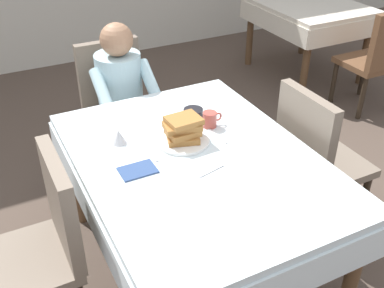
{
  "coord_description": "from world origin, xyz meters",
  "views": [
    {
      "loc": [
        -0.87,
        -1.66,
        2.0
      ],
      "look_at": [
        -0.0,
        0.05,
        0.79
      ],
      "focal_mm": 43.28,
      "sensor_mm": 36.0,
      "label": 1
    }
  ],
  "objects_px": {
    "plate_breakfast": "(182,141)",
    "chair_diner": "(116,100)",
    "bowl_butter": "(193,113)",
    "spoon_near_edge": "(211,171)",
    "knife_right_of_plate": "(216,135)",
    "background_chair_empty": "(379,55)",
    "dining_table_main": "(197,172)",
    "syrup_pitcher": "(119,137)",
    "breakfast_stack": "(183,129)",
    "fork_left_of_plate": "(149,153)",
    "chair_right_side": "(315,154)",
    "chair_left_side": "(44,239)",
    "cup_coffee": "(210,119)",
    "diner_person": "(122,91)",
    "background_table_far": "(309,15)"
  },
  "relations": [
    {
      "from": "chair_right_side",
      "to": "knife_right_of_plate",
      "type": "bearing_deg",
      "value": -103.48
    },
    {
      "from": "chair_diner",
      "to": "syrup_pitcher",
      "type": "xyz_separation_m",
      "value": [
        -0.26,
        -0.87,
        0.25
      ]
    },
    {
      "from": "syrup_pitcher",
      "to": "chair_right_side",
      "type": "bearing_deg",
      "value": -15.61
    },
    {
      "from": "cup_coffee",
      "to": "bowl_butter",
      "type": "xyz_separation_m",
      "value": [
        -0.03,
        0.14,
        -0.02
      ]
    },
    {
      "from": "breakfast_stack",
      "to": "fork_left_of_plate",
      "type": "distance_m",
      "value": 0.21
    },
    {
      "from": "chair_left_side",
      "to": "cup_coffee",
      "type": "distance_m",
      "value": 1.03
    },
    {
      "from": "fork_left_of_plate",
      "to": "knife_right_of_plate",
      "type": "relative_size",
      "value": 0.9
    },
    {
      "from": "chair_right_side",
      "to": "spoon_near_edge",
      "type": "height_order",
      "value": "chair_right_side"
    },
    {
      "from": "diner_person",
      "to": "background_table_far",
      "type": "xyz_separation_m",
      "value": [
        2.28,
        0.89,
        -0.05
      ]
    },
    {
      "from": "bowl_butter",
      "to": "chair_right_side",
      "type": "bearing_deg",
      "value": -32.22
    },
    {
      "from": "diner_person",
      "to": "background_table_far",
      "type": "distance_m",
      "value": 2.45
    },
    {
      "from": "fork_left_of_plate",
      "to": "chair_left_side",
      "type": "bearing_deg",
      "value": 99.29
    },
    {
      "from": "chair_diner",
      "to": "plate_breakfast",
      "type": "xyz_separation_m",
      "value": [
        0.03,
        -1.01,
        0.22
      ]
    },
    {
      "from": "bowl_butter",
      "to": "background_chair_empty",
      "type": "height_order",
      "value": "background_chair_empty"
    },
    {
      "from": "breakfast_stack",
      "to": "background_chair_empty",
      "type": "bearing_deg",
      "value": 19.61
    },
    {
      "from": "syrup_pitcher",
      "to": "background_chair_empty",
      "type": "height_order",
      "value": "background_chair_empty"
    },
    {
      "from": "diner_person",
      "to": "spoon_near_edge",
      "type": "height_order",
      "value": "diner_person"
    },
    {
      "from": "plate_breakfast",
      "to": "cup_coffee",
      "type": "distance_m",
      "value": 0.22
    },
    {
      "from": "diner_person",
      "to": "knife_right_of_plate",
      "type": "bearing_deg",
      "value": 103.95
    },
    {
      "from": "chair_diner",
      "to": "knife_right_of_plate",
      "type": "height_order",
      "value": "chair_diner"
    },
    {
      "from": "diner_person",
      "to": "breakfast_stack",
      "type": "distance_m",
      "value": 0.87
    },
    {
      "from": "knife_right_of_plate",
      "to": "background_chair_empty",
      "type": "height_order",
      "value": "background_chair_empty"
    },
    {
      "from": "knife_right_of_plate",
      "to": "spoon_near_edge",
      "type": "xyz_separation_m",
      "value": [
        -0.18,
        -0.28,
        0.0
      ]
    },
    {
      "from": "fork_left_of_plate",
      "to": "chair_diner",
      "type": "bearing_deg",
      "value": -13.35
    },
    {
      "from": "plate_breakfast",
      "to": "background_chair_empty",
      "type": "relative_size",
      "value": 0.3
    },
    {
      "from": "chair_left_side",
      "to": "background_table_far",
      "type": "relative_size",
      "value": 0.83
    },
    {
      "from": "chair_right_side",
      "to": "cup_coffee",
      "type": "xyz_separation_m",
      "value": [
        -0.57,
        0.24,
        0.25
      ]
    },
    {
      "from": "bowl_butter",
      "to": "spoon_near_edge",
      "type": "xyz_separation_m",
      "value": [
        -0.17,
        -0.51,
        -0.02
      ]
    },
    {
      "from": "chair_right_side",
      "to": "fork_left_of_plate",
      "type": "xyz_separation_m",
      "value": [
        -0.96,
        0.14,
        0.21
      ]
    },
    {
      "from": "plate_breakfast",
      "to": "chair_diner",
      "type": "bearing_deg",
      "value": 91.54
    },
    {
      "from": "chair_right_side",
      "to": "spoon_near_edge",
      "type": "relative_size",
      "value": 6.2
    },
    {
      "from": "breakfast_stack",
      "to": "background_chair_empty",
      "type": "height_order",
      "value": "background_chair_empty"
    },
    {
      "from": "cup_coffee",
      "to": "dining_table_main",
      "type": "bearing_deg",
      "value": -130.66
    },
    {
      "from": "diner_person",
      "to": "spoon_near_edge",
      "type": "bearing_deg",
      "value": 91.84
    },
    {
      "from": "chair_left_side",
      "to": "cup_coffee",
      "type": "bearing_deg",
      "value": -76.35
    },
    {
      "from": "chair_left_side",
      "to": "syrup_pitcher",
      "type": "relative_size",
      "value": 11.63
    },
    {
      "from": "chair_right_side",
      "to": "syrup_pitcher",
      "type": "distance_m",
      "value": 1.13
    },
    {
      "from": "dining_table_main",
      "to": "background_chair_empty",
      "type": "bearing_deg",
      "value": 23.05
    },
    {
      "from": "breakfast_stack",
      "to": "cup_coffee",
      "type": "relative_size",
      "value": 1.78
    },
    {
      "from": "knife_right_of_plate",
      "to": "diner_person",
      "type": "bearing_deg",
      "value": 9.47
    },
    {
      "from": "dining_table_main",
      "to": "syrup_pitcher",
      "type": "bearing_deg",
      "value": 134.66
    },
    {
      "from": "dining_table_main",
      "to": "breakfast_stack",
      "type": "height_order",
      "value": "breakfast_stack"
    },
    {
      "from": "dining_table_main",
      "to": "chair_left_side",
      "type": "xyz_separation_m",
      "value": [
        -0.77,
        0.0,
        -0.12
      ]
    },
    {
      "from": "knife_right_of_plate",
      "to": "chair_right_side",
      "type": "bearing_deg",
      "value": -107.97
    },
    {
      "from": "diner_person",
      "to": "breakfast_stack",
      "type": "relative_size",
      "value": 5.58
    },
    {
      "from": "breakfast_stack",
      "to": "knife_right_of_plate",
      "type": "height_order",
      "value": "breakfast_stack"
    },
    {
      "from": "dining_table_main",
      "to": "background_table_far",
      "type": "relative_size",
      "value": 1.36
    },
    {
      "from": "chair_right_side",
      "to": "knife_right_of_plate",
      "type": "height_order",
      "value": "chair_right_side"
    },
    {
      "from": "chair_diner",
      "to": "fork_left_of_plate",
      "type": "bearing_deg",
      "value": 81.01
    },
    {
      "from": "knife_right_of_plate",
      "to": "fork_left_of_plate",
      "type": "bearing_deg",
      "value": 85.52
    }
  ]
}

